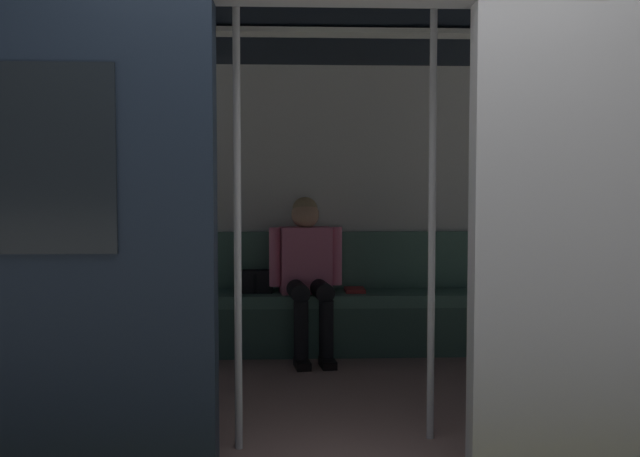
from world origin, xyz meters
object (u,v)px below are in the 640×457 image
Objects in this scene: train_car at (315,138)px; person_seated at (307,265)px; bench_seat at (320,308)px; book at (355,290)px; handbag at (256,281)px; grab_pole_door at (237,222)px; grab_pole_far at (432,220)px.

person_seated is (0.02, -1.02, -0.88)m from train_car.
bench_seat is at bearing -94.18° from train_car.
person_seated is 0.44m from book.
train_car reaches higher than handbag.
person_seated is 1.96m from grab_pole_door.
handbag is 0.12× the size of grab_pole_door.
book is at bearing -179.75° from handbag.
train_car is 29.09× the size of book.
person_seated is at bearing 27.38° from bench_seat.
train_car is 2.91× the size of grab_pole_far.
handbag is 0.76m from book.
grab_pole_door and grab_pole_far have the same top height.
handbag is at bearing 0.49° from book.
grab_pole_door is at bearing 78.70° from person_seated.
bench_seat is at bearing 15.03° from book.
person_seated is 5.42× the size of book.
grab_pole_door reaches higher than person_seated.
handbag is at bearing -63.07° from grab_pole_far.
book is (-0.76, -0.00, -0.07)m from handbag.
train_car is at bearing 73.32° from book.
grab_pole_far is (-0.55, 0.76, -0.46)m from train_car.
train_car is 1.05m from grab_pole_door.
bench_seat is 0.35m from person_seated.
person_seated is at bearing 18.63° from book.
grab_pole_far is (-0.95, -0.10, 0.00)m from grab_pole_door.
bench_seat is 2.75× the size of person_seated.
bench_seat is at bearing -152.62° from person_seated.
book is at bearing -110.40° from grab_pole_door.
book is at bearing -161.61° from person_seated.
grab_pole_door reaches higher than bench_seat.
book is (-0.35, -1.14, -1.08)m from train_car.
person_seated is at bearing -101.30° from grab_pole_door.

